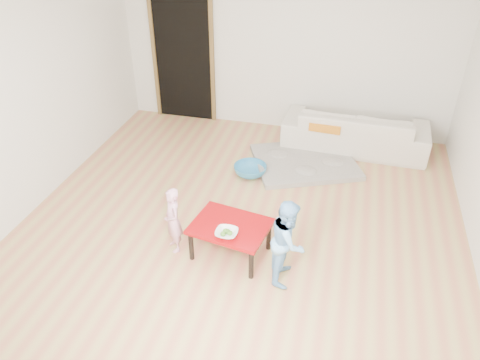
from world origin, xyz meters
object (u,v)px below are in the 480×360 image
at_px(red_table, 231,239).
at_px(child_pink, 173,220).
at_px(bowl, 227,233).
at_px(basin, 250,170).
at_px(sofa, 355,129).
at_px(child_blue, 288,241).

relative_size(red_table, child_pink, 1.03).
distance_m(bowl, basin, 1.80).
bearing_deg(sofa, basin, 42.47).
xyz_separation_m(red_table, bowl, (0.01, -0.17, 0.22)).
height_order(bowl, child_pink, child_pink).
height_order(sofa, child_pink, child_pink).
relative_size(sofa, basin, 4.64).
bearing_deg(sofa, bowl, 70.51).
xyz_separation_m(sofa, child_blue, (-0.51, -2.88, 0.15)).
height_order(red_table, child_blue, child_blue).
distance_m(sofa, basin, 1.72).
bearing_deg(bowl, sofa, 68.52).
xyz_separation_m(child_pink, basin, (0.44, 1.65, -0.31)).
height_order(red_table, basin, red_table).
relative_size(sofa, child_pink, 2.73).
xyz_separation_m(bowl, child_pink, (-0.61, 0.11, -0.04)).
distance_m(child_pink, basin, 1.73).
relative_size(sofa, child_blue, 2.26).
xyz_separation_m(bowl, basin, (-0.17, 1.76, -0.34)).
distance_m(sofa, child_blue, 2.93).
bearing_deg(bowl, child_pink, 169.88).
height_order(red_table, bowl, bowl).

